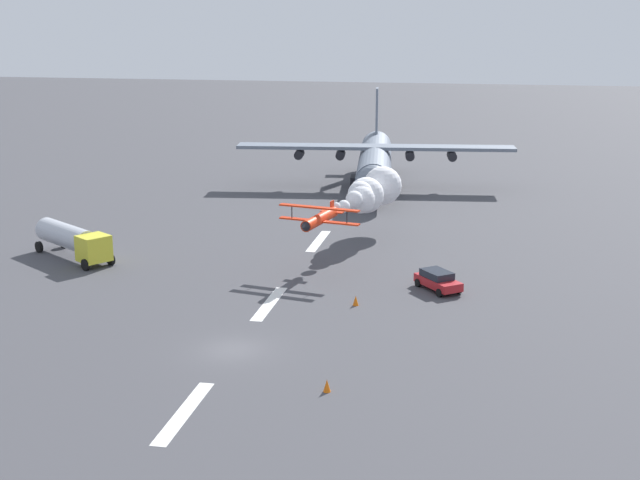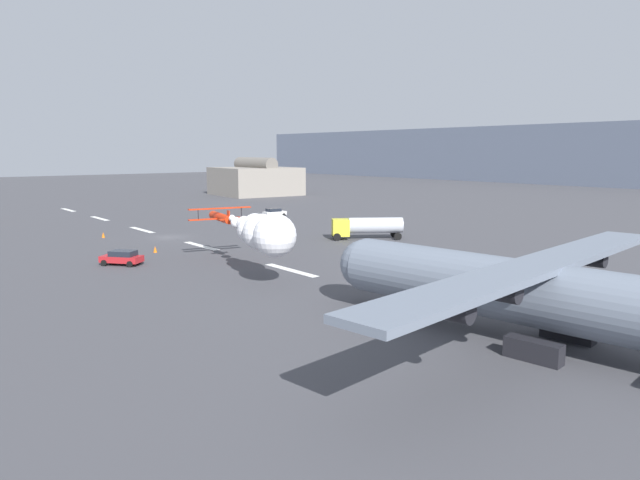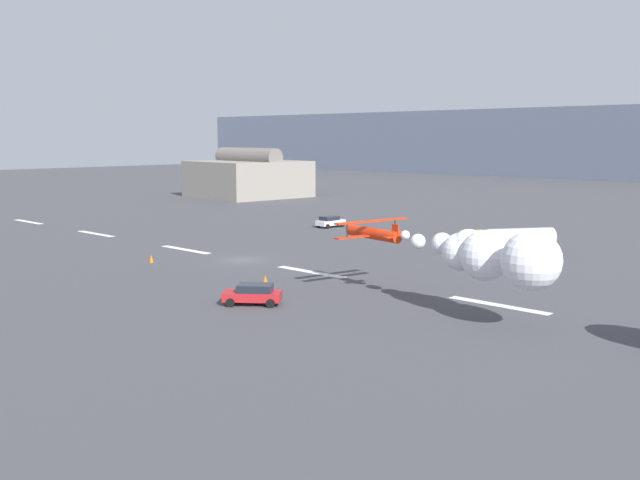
% 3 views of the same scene
% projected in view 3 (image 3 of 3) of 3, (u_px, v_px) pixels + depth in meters
% --- Properties ---
extents(ground_plane, '(440.00, 440.00, 0.00)m').
position_uv_depth(ground_plane, '(242.00, 260.00, 70.91)').
color(ground_plane, '#424247').
rests_on(ground_plane, ground).
extents(runway_stripe_0, '(8.00, 0.90, 0.01)m').
position_uv_depth(runway_stripe_0, '(28.00, 222.00, 102.99)').
color(runway_stripe_0, white).
rests_on(runway_stripe_0, ground).
extents(runway_stripe_1, '(8.00, 0.90, 0.01)m').
position_uv_depth(runway_stripe_1, '(96.00, 234.00, 90.16)').
color(runway_stripe_1, white).
rests_on(runway_stripe_1, ground).
extents(runway_stripe_2, '(8.00, 0.90, 0.01)m').
position_uv_depth(runway_stripe_2, '(185.00, 250.00, 77.32)').
color(runway_stripe_2, white).
rests_on(runway_stripe_2, ground).
extents(runway_stripe_3, '(8.00, 0.90, 0.01)m').
position_uv_depth(runway_stripe_3, '(311.00, 272.00, 64.49)').
color(runway_stripe_3, white).
rests_on(runway_stripe_3, ground).
extents(runway_stripe_4, '(8.00, 0.90, 0.01)m').
position_uv_depth(runway_stripe_4, '(498.00, 305.00, 51.66)').
color(runway_stripe_4, white).
rests_on(runway_stripe_4, ground).
extents(stunt_biplane_red, '(20.65, 8.68, 3.79)m').
position_uv_depth(stunt_biplane_red, '(488.00, 254.00, 46.67)').
color(stunt_biplane_red, red).
extents(fuel_tanker_truck, '(7.44, 9.12, 2.90)m').
position_uv_depth(fuel_tanker_truck, '(508.00, 240.00, 72.61)').
color(fuel_tanker_truck, yellow).
rests_on(fuel_tanker_truck, ground).
extents(followme_car_yellow, '(4.39, 4.01, 1.52)m').
position_uv_depth(followme_car_yellow, '(253.00, 294.00, 51.78)').
color(followme_car_yellow, '#B21E23').
rests_on(followme_car_yellow, ground).
extents(airport_staff_sedan, '(2.24, 4.16, 1.52)m').
position_uv_depth(airport_staff_sedan, '(330.00, 221.00, 96.62)').
color(airport_staff_sedan, white).
rests_on(airport_staff_sedan, ground).
extents(hangar_building, '(21.48, 21.42, 10.04)m').
position_uv_depth(hangar_building, '(248.00, 177.00, 146.62)').
color(hangar_building, gray).
rests_on(hangar_building, ground).
extents(traffic_cone_near, '(0.44, 0.44, 0.75)m').
position_uv_depth(traffic_cone_near, '(151.00, 259.00, 69.33)').
color(traffic_cone_near, orange).
rests_on(traffic_cone_near, ground).
extents(traffic_cone_far, '(0.44, 0.44, 0.75)m').
position_uv_depth(traffic_cone_far, '(265.00, 279.00, 59.30)').
color(traffic_cone_far, orange).
rests_on(traffic_cone_far, ground).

